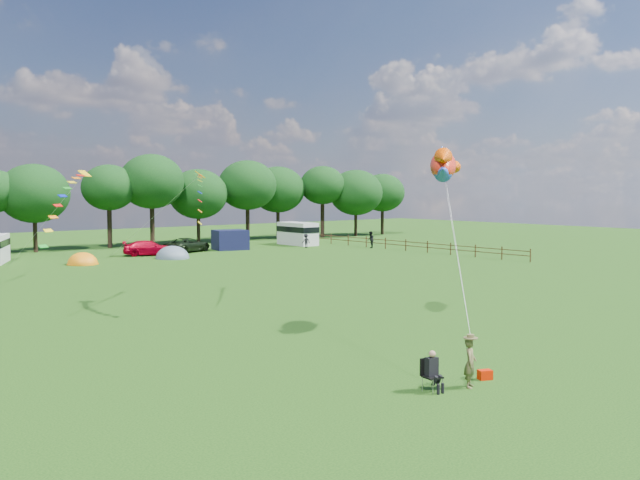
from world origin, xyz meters
TOP-DOWN VIEW (x-y plane):
  - ground_plane at (0.00, 0.00)m, footprint 180.00×180.00m
  - tree_line at (5.30, 54.99)m, footprint 102.98×10.98m
  - fence at (32.00, 34.50)m, footprint 0.12×33.12m
  - car_c at (9.02, 44.96)m, footprint 5.21×3.82m
  - car_d at (13.67, 45.93)m, footprint 5.89×4.23m
  - campervan_d at (27.96, 46.17)m, footprint 2.35×5.31m
  - tent_orange at (1.03, 41.13)m, footprint 2.61×2.86m
  - tent_greyblue at (9.40, 40.97)m, footprint 3.11×3.40m
  - awning_navy at (18.58, 45.62)m, footprint 3.85×3.38m
  - kite_flyer at (-3.33, -3.76)m, footprint 0.70×0.64m
  - camp_chair at (-4.63, -3.24)m, footprint 0.61×0.61m
  - kite_bag at (-2.16, -3.46)m, footprint 0.54×0.46m
  - fish_kite at (4.07, 3.90)m, footprint 3.39×3.14m
  - streamer_kite_b at (-8.29, 18.29)m, footprint 4.29×4.61m
  - streamer_kite_c at (-1.99, 15.87)m, footprint 3.20×5.08m
  - walker_a at (31.42, 37.71)m, footprint 1.03×1.02m
  - walker_b at (26.10, 42.26)m, footprint 1.02×0.53m

SIDE VIEW (x-z plane):
  - ground_plane at x=0.00m, z-range 0.00..0.00m
  - tent_greyblue at x=9.40m, z-range -1.14..1.18m
  - tent_orange at x=1.03m, z-range -1.00..1.04m
  - kite_bag at x=-2.16m, z-range 0.00..0.32m
  - fence at x=32.00m, z-range 0.10..1.30m
  - car_c at x=9.02m, z-range 0.00..1.44m
  - car_d at x=13.67m, z-range 0.00..1.47m
  - walker_b at x=26.10m, z-range 0.00..1.53m
  - camp_chair at x=-4.63m, z-range 0.13..1.45m
  - kite_flyer at x=-3.33m, z-range 0.00..1.61m
  - walker_a at x=31.42m, z-range 0.00..1.84m
  - awning_navy at x=18.58m, z-range 0.00..2.09m
  - campervan_d at x=27.96m, z-range 0.10..2.68m
  - streamer_kite_b at x=-8.29m, z-range 4.28..8.08m
  - tree_line at x=5.30m, z-range 1.21..11.48m
  - streamer_kite_c at x=-1.99m, z-range 5.09..7.93m
  - fish_kite at x=4.07m, z-range 6.56..8.52m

